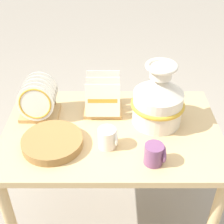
% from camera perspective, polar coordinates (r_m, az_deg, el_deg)
% --- Properties ---
extents(ground_plane, '(14.00, 14.00, 0.00)m').
position_cam_1_polar(ground_plane, '(2.17, -0.00, -18.51)').
color(ground_plane, gray).
extents(display_table, '(1.13, 0.73, 0.74)m').
position_cam_1_polar(display_table, '(1.70, -0.00, -5.90)').
color(display_table, tan).
rests_on(display_table, ground_plane).
extents(ceramic_vase, '(0.28, 0.28, 0.34)m').
position_cam_1_polar(ceramic_vase, '(1.61, 8.44, 2.39)').
color(ceramic_vase, silver).
rests_on(ceramic_vase, display_table).
extents(dish_rack_round_plates, '(0.21, 0.19, 0.22)m').
position_cam_1_polar(dish_rack_round_plates, '(1.72, -13.32, 1.69)').
color(dish_rack_round_plates, tan).
rests_on(dish_rack_round_plates, display_table).
extents(dish_rack_square_plates, '(0.21, 0.19, 0.21)m').
position_cam_1_polar(dish_rack_square_plates, '(1.72, -1.65, 1.93)').
color(dish_rack_square_plates, tan).
rests_on(dish_rack_square_plates, display_table).
extents(wicker_charger_stack, '(0.30, 0.30, 0.04)m').
position_cam_1_polar(wicker_charger_stack, '(1.54, -10.83, -5.43)').
color(wicker_charger_stack, olive).
rests_on(wicker_charger_stack, display_table).
extents(mug_cream_glaze, '(0.10, 0.09, 0.10)m').
position_cam_1_polar(mug_cream_glaze, '(1.49, -0.72, -4.76)').
color(mug_cream_glaze, silver).
rests_on(mug_cream_glaze, display_table).
extents(mug_plum_glaze, '(0.10, 0.09, 0.10)m').
position_cam_1_polar(mug_plum_glaze, '(1.42, 7.85, -7.63)').
color(mug_plum_glaze, '#7A4770').
rests_on(mug_plum_glaze, display_table).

